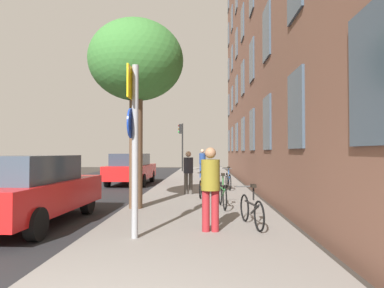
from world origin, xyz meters
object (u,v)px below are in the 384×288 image
at_px(car_0, 29,189).
at_px(bicycle_0, 251,210).
at_px(bicycle_4, 218,176).
at_px(pedestrian_1, 188,170).
at_px(car_1, 131,169).
at_px(sign_post, 134,136).
at_px(bicycle_5, 208,174).
at_px(traffic_light, 181,139).
at_px(bicycle_2, 202,187).
at_px(tree_near, 136,63).
at_px(bicycle_3, 228,180).
at_px(pedestrian_2, 202,161).
at_px(bicycle_1, 222,194).
at_px(pedestrian_0, 210,183).

bearing_deg(car_0, bicycle_0, -4.69).
bearing_deg(bicycle_4, pedestrian_1, -107.31).
relative_size(bicycle_0, bicycle_4, 0.94).
bearing_deg(car_1, car_0, -91.22).
height_order(sign_post, bicycle_5, sign_post).
bearing_deg(traffic_light, bicycle_2, -83.49).
height_order(bicycle_5, car_1, car_1).
xyz_separation_m(tree_near, pedestrian_1, (1.34, 3.28, -3.21)).
height_order(sign_post, bicycle_2, sign_post).
bearing_deg(bicycle_2, bicycle_0, -77.09).
bearing_deg(bicycle_3, sign_post, -105.76).
relative_size(bicycle_0, bicycle_2, 0.96).
relative_size(sign_post, pedestrian_2, 1.81).
distance_m(sign_post, bicycle_1, 4.21).
relative_size(bicycle_4, pedestrian_1, 1.07).
distance_m(traffic_light, bicycle_1, 18.78).
relative_size(bicycle_0, pedestrian_0, 0.97).
height_order(traffic_light, car_0, traffic_light).
bearing_deg(car_1, pedestrian_1, -56.31).
bearing_deg(bicycle_4, tree_near, -109.52).
bearing_deg(tree_near, bicycle_0, -36.87).
bearing_deg(sign_post, car_1, 102.53).
relative_size(traffic_light, bicycle_0, 2.45).
distance_m(pedestrian_2, car_1, 5.12).
bearing_deg(bicycle_3, traffic_light, 102.19).
distance_m(bicycle_3, pedestrian_1, 2.42).
height_order(bicycle_4, bicycle_5, bicycle_4).
relative_size(sign_post, bicycle_3, 1.95).
bearing_deg(car_1, bicycle_0, -64.87).
height_order(bicycle_3, pedestrian_0, pedestrian_0).
distance_m(sign_post, bicycle_3, 8.74).
xyz_separation_m(bicycle_5, pedestrian_2, (-0.31, 1.86, 0.66)).
height_order(sign_post, tree_near, tree_near).
bearing_deg(bicycle_0, bicycle_3, 89.86).
bearing_deg(pedestrian_1, bicycle_0, -73.63).
bearing_deg(pedestrian_1, pedestrian_0, -83.09).
height_order(traffic_light, pedestrian_1, traffic_light).
bearing_deg(tree_near, car_0, -139.73).
bearing_deg(bicycle_0, pedestrian_2, 94.64).
height_order(pedestrian_0, pedestrian_2, pedestrian_2).
height_order(bicycle_1, bicycle_4, bicycle_1).
bearing_deg(bicycle_5, sign_post, -96.56).
distance_m(pedestrian_0, car_1, 11.58).
distance_m(bicycle_3, car_0, 8.49).
bearing_deg(car_0, car_1, 88.78).
relative_size(tree_near, pedestrian_1, 3.30).
relative_size(bicycle_5, pedestrian_1, 1.03).
height_order(bicycle_0, bicycle_2, bicycle_2).
xyz_separation_m(bicycle_1, bicycle_2, (-0.61, 2.40, -0.03)).
relative_size(bicycle_5, car_0, 0.37).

